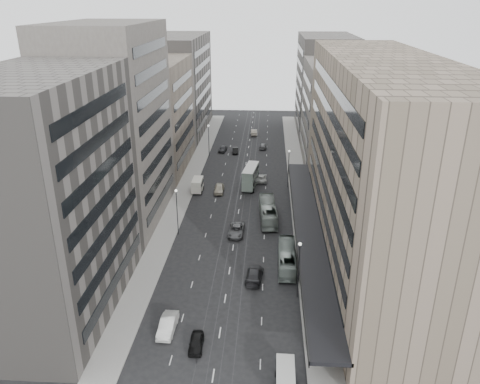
% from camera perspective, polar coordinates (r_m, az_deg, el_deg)
% --- Properties ---
extents(ground, '(220.00, 220.00, 0.00)m').
position_cam_1_polar(ground, '(69.53, -1.36, -9.99)').
color(ground, black).
rests_on(ground, ground).
extents(sidewalk_right, '(4.00, 125.00, 0.15)m').
position_cam_1_polar(sidewalk_right, '(103.14, 7.06, 1.10)').
color(sidewalk_right, gray).
rests_on(sidewalk_right, ground).
extents(sidewalk_left, '(4.00, 125.00, 0.15)m').
position_cam_1_polar(sidewalk_left, '(104.36, -6.21, 1.40)').
color(sidewalk_left, gray).
rests_on(sidewalk_left, ground).
extents(department_store, '(19.20, 60.00, 30.00)m').
position_cam_1_polar(department_store, '(71.95, 16.40, 3.42)').
color(department_store, gray).
rests_on(department_store, ground).
extents(building_right_mid, '(15.00, 28.00, 24.00)m').
position_cam_1_polar(building_right_mid, '(114.47, 11.77, 9.20)').
color(building_right_mid, '#544F49').
rests_on(building_right_mid, ground).
extents(building_right_far, '(15.00, 32.00, 28.00)m').
position_cam_1_polar(building_right_far, '(143.30, 10.27, 12.73)').
color(building_right_far, '#635E59').
rests_on(building_right_far, ground).
extents(building_left_a, '(15.00, 28.00, 30.00)m').
position_cam_1_polar(building_left_a, '(61.31, -22.63, -0.69)').
color(building_left_a, '#635E59').
rests_on(building_left_a, ground).
extents(building_left_b, '(15.00, 26.00, 34.00)m').
position_cam_1_polar(building_left_b, '(84.43, -15.18, 7.75)').
color(building_left_b, '#544F49').
rests_on(building_left_b, ground).
extents(building_left_c, '(15.00, 28.00, 25.00)m').
position_cam_1_polar(building_left_c, '(110.65, -10.67, 9.10)').
color(building_left_c, '#796D5E').
rests_on(building_left_c, ground).
extents(building_left_d, '(15.00, 38.00, 28.00)m').
position_cam_1_polar(building_left_d, '(141.97, -7.55, 12.80)').
color(building_left_d, '#635E59').
rests_on(building_left_d, ground).
extents(lamp_right_near, '(0.44, 0.44, 8.32)m').
position_cam_1_polar(lamp_right_near, '(62.49, 7.20, -8.64)').
color(lamp_right_near, '#262628').
rests_on(lamp_right_near, ground).
extents(lamp_right_far, '(0.44, 0.44, 8.32)m').
position_cam_1_polar(lamp_right_far, '(98.91, 5.94, 3.38)').
color(lamp_right_far, '#262628').
rests_on(lamp_right_far, ground).
extents(lamp_left_near, '(0.44, 0.44, 8.32)m').
position_cam_1_polar(lamp_left_near, '(78.85, -7.70, -1.79)').
color(lamp_left_near, '#262628').
rests_on(lamp_left_near, ground).
extents(lamp_left_far, '(0.44, 0.44, 8.32)m').
position_cam_1_polar(lamp_left_far, '(118.85, -3.84, 6.72)').
color(lamp_left_far, '#262628').
rests_on(lamp_left_far, ground).
extents(bus_near, '(2.63, 10.54, 2.93)m').
position_cam_1_polar(bus_near, '(71.05, 5.73, -7.96)').
color(bus_near, gray).
rests_on(bus_near, ground).
extents(bus_far, '(3.54, 11.80, 3.24)m').
position_cam_1_polar(bus_far, '(85.18, 3.43, -2.36)').
color(bus_far, '#919C94').
rests_on(bus_far, ground).
extents(double_decker, '(3.45, 8.54, 4.54)m').
position_cam_1_polar(double_decker, '(99.55, 1.30, 1.94)').
color(double_decker, gray).
rests_on(double_decker, ground).
extents(vw_microbus, '(2.16, 4.62, 2.48)m').
position_cam_1_polar(vw_microbus, '(51.75, 5.55, -21.60)').
color(vw_microbus, '#515558').
rests_on(vw_microbus, ground).
extents(panel_van, '(2.23, 4.49, 2.82)m').
position_cam_1_polar(panel_van, '(97.71, -5.21, 0.89)').
color(panel_van, silver).
rests_on(panel_van, ground).
extents(sedan_0, '(1.72, 4.02, 1.35)m').
position_cam_1_polar(sedan_0, '(56.77, -5.36, -17.82)').
color(sedan_0, black).
rests_on(sedan_0, ground).
extents(sedan_1, '(1.92, 5.14, 1.68)m').
position_cam_1_polar(sedan_1, '(59.37, -8.80, -15.73)').
color(sedan_1, silver).
rests_on(sedan_1, ground).
extents(sedan_2, '(2.73, 5.57, 1.52)m').
position_cam_1_polar(sedan_2, '(80.12, -0.45, -4.69)').
color(sedan_2, '#5B5B5D').
rests_on(sedan_2, ground).
extents(sedan_3, '(2.75, 5.75, 1.62)m').
position_cam_1_polar(sedan_3, '(67.95, 1.75, -10.03)').
color(sedan_3, '#242426').
rests_on(sedan_3, ground).
extents(sedan_4, '(2.10, 4.93, 1.66)m').
position_cam_1_polar(sedan_4, '(97.26, -2.57, 0.40)').
color(sedan_4, '#AEA690').
rests_on(sedan_4, ground).
extents(sedan_5, '(1.66, 4.20, 1.36)m').
position_cam_1_polar(sedan_5, '(122.83, -0.58, 5.09)').
color(sedan_5, black).
rests_on(sedan_5, ground).
extents(sedan_6, '(2.52, 5.07, 1.38)m').
position_cam_1_polar(sedan_6, '(103.55, 2.59, 1.71)').
color(sedan_6, '#B4B4B0').
rests_on(sedan_6, ground).
extents(sedan_7, '(2.20, 4.77, 1.35)m').
position_cam_1_polar(sedan_7, '(126.82, 2.83, 5.62)').
color(sedan_7, slate).
rests_on(sedan_7, ground).
extents(sedan_8, '(2.27, 4.48, 1.46)m').
position_cam_1_polar(sedan_8, '(124.07, -2.09, 5.28)').
color(sedan_8, '#2A2A2C').
rests_on(sedan_8, ground).
extents(sedan_9, '(2.09, 5.18, 1.67)m').
position_cam_1_polar(sedan_9, '(139.91, 1.71, 7.31)').
color(sedan_9, '#ACA08E').
rests_on(sedan_9, ground).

